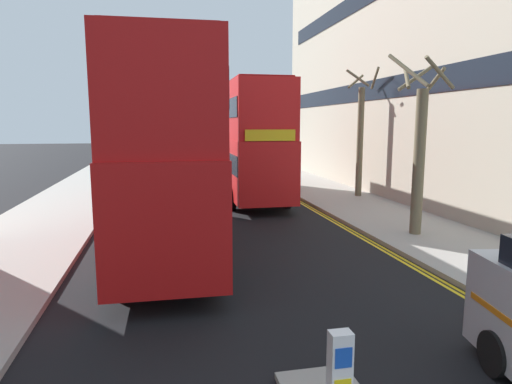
# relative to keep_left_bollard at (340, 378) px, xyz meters

# --- Properties ---
(sidewalk_right) EXTENTS (4.00, 80.00, 0.14)m
(sidewalk_right) POSITION_rel_keep_left_bollard_xyz_m (6.50, 12.47, -0.54)
(sidewalk_right) COLOR #9E9991
(sidewalk_right) RESTS_ON ground
(sidewalk_left) EXTENTS (4.00, 80.00, 0.14)m
(sidewalk_left) POSITION_rel_keep_left_bollard_xyz_m (-6.50, 12.47, -0.54)
(sidewalk_left) COLOR #9E9991
(sidewalk_left) RESTS_ON ground
(kerb_line_outer) EXTENTS (0.10, 56.00, 0.01)m
(kerb_line_outer) POSITION_rel_keep_left_bollard_xyz_m (4.40, 10.47, -0.60)
(kerb_line_outer) COLOR yellow
(kerb_line_outer) RESTS_ON ground
(kerb_line_inner) EXTENTS (0.10, 56.00, 0.01)m
(kerb_line_inner) POSITION_rel_keep_left_bollard_xyz_m (4.24, 10.47, -0.60)
(kerb_line_inner) COLOR yellow
(kerb_line_inner) RESTS_ON ground
(keep_left_bollard) EXTENTS (0.36, 0.28, 1.11)m
(keep_left_bollard) POSITION_rel_keep_left_bollard_xyz_m (0.00, 0.00, 0.00)
(keep_left_bollard) COLOR silver
(keep_left_bollard) RESTS_ON traffic_island
(double_decker_bus_away) EXTENTS (2.94, 10.85, 5.64)m
(double_decker_bus_away) POSITION_rel_keep_left_bollard_xyz_m (-1.98, 8.75, 2.42)
(double_decker_bus_away) COLOR red
(double_decker_bus_away) RESTS_ON ground
(double_decker_bus_oncoming) EXTENTS (2.87, 10.83, 5.64)m
(double_decker_bus_oncoming) POSITION_rel_keep_left_bollard_xyz_m (2.07, 17.42, 2.42)
(double_decker_bus_oncoming) COLOR red
(double_decker_bus_oncoming) RESTS_ON ground
(pedestrian_far) EXTENTS (0.34, 0.22, 1.62)m
(pedestrian_far) POSITION_rel_keep_left_bollard_xyz_m (5.04, 19.39, 0.38)
(pedestrian_far) COLOR #2D2D38
(pedestrian_far) RESTS_ON sidewalk_right
(street_tree_near) EXTENTS (1.68, 1.50, 6.26)m
(street_tree_near) POSITION_rel_keep_left_bollard_xyz_m (7.51, 15.77, 2.50)
(street_tree_near) COLOR #6B6047
(street_tree_near) RESTS_ON sidewalk_right
(street_tree_mid) EXTENTS (1.80, 1.83, 5.80)m
(street_tree_mid) POSITION_rel_keep_left_bollard_xyz_m (6.95, 35.99, 2.23)
(street_tree_mid) COLOR #6B6047
(street_tree_mid) RESTS_ON sidewalk_right
(street_tree_far) EXTENTS (1.83, 1.76, 5.78)m
(street_tree_far) POSITION_rel_keep_left_bollard_xyz_m (6.00, 8.12, 2.25)
(street_tree_far) COLOR #6B6047
(street_tree_far) RESTS_ON sidewalk_right
(townhouse_terrace_right) EXTENTS (10.08, 28.00, 14.30)m
(townhouse_terrace_right) POSITION_rel_keep_left_bollard_xyz_m (13.50, 17.21, 6.54)
(townhouse_terrace_right) COLOR #B2A893
(townhouse_terrace_right) RESTS_ON ground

